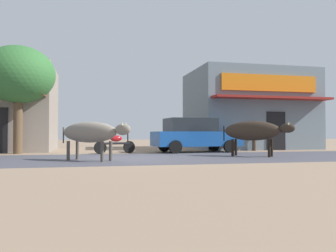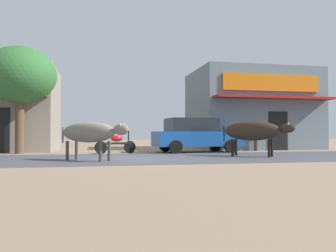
{
  "view_description": "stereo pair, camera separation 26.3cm",
  "coord_description": "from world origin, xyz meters",
  "px_view_note": "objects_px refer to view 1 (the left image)",
  "views": [
    {
      "loc": [
        -1.4,
        -12.62,
        0.9
      ],
      "look_at": [
        1.84,
        1.49,
        1.22
      ],
      "focal_mm": 37.21,
      "sensor_mm": 36.0,
      "label": 1
    },
    {
      "loc": [
        -1.15,
        -12.67,
        0.9
      ],
      "look_at": [
        1.84,
        1.49,
        1.22
      ],
      "focal_mm": 37.21,
      "sensor_mm": 36.0,
      "label": 2
    }
  ],
  "objects_px": {
    "parked_hatchback_car": "(194,135)",
    "roadside_tree": "(19,75)",
    "cow_near_brown": "(91,133)",
    "cow_far_dark": "(253,131)",
    "parked_motorcycle": "(116,143)",
    "pedestrian_by_shop": "(254,134)"
  },
  "relations": [
    {
      "from": "roadside_tree",
      "to": "cow_near_brown",
      "type": "xyz_separation_m",
      "value": [
        3.16,
        -4.83,
        -2.6
      ]
    },
    {
      "from": "parked_hatchback_car",
      "to": "pedestrian_by_shop",
      "type": "height_order",
      "value": "parked_hatchback_car"
    },
    {
      "from": "parked_hatchback_car",
      "to": "roadside_tree",
      "type": "bearing_deg",
      "value": 176.57
    },
    {
      "from": "roadside_tree",
      "to": "cow_far_dark",
      "type": "height_order",
      "value": "roadside_tree"
    },
    {
      "from": "parked_hatchback_car",
      "to": "parked_motorcycle",
      "type": "bearing_deg",
      "value": -174.08
    },
    {
      "from": "parked_motorcycle",
      "to": "parked_hatchback_car",
      "type": "bearing_deg",
      "value": 5.92
    },
    {
      "from": "roadside_tree",
      "to": "parked_motorcycle",
      "type": "height_order",
      "value": "roadside_tree"
    },
    {
      "from": "roadside_tree",
      "to": "cow_far_dark",
      "type": "distance_m",
      "value": 10.58
    },
    {
      "from": "cow_far_dark",
      "to": "pedestrian_by_shop",
      "type": "distance_m",
      "value": 4.87
    },
    {
      "from": "cow_near_brown",
      "to": "pedestrian_by_shop",
      "type": "xyz_separation_m",
      "value": [
        8.51,
        5.1,
        -0.07
      ]
    },
    {
      "from": "roadside_tree",
      "to": "parked_motorcycle",
      "type": "relative_size",
      "value": 2.58
    },
    {
      "from": "parked_hatchback_car",
      "to": "cow_far_dark",
      "type": "distance_m",
      "value": 3.82
    },
    {
      "from": "cow_near_brown",
      "to": "cow_far_dark",
      "type": "bearing_deg",
      "value": 6.95
    },
    {
      "from": "roadside_tree",
      "to": "cow_far_dark",
      "type": "xyz_separation_m",
      "value": [
        9.44,
        -4.06,
        -2.53
      ]
    },
    {
      "from": "roadside_tree",
      "to": "cow_near_brown",
      "type": "height_order",
      "value": "roadside_tree"
    },
    {
      "from": "cow_far_dark",
      "to": "cow_near_brown",
      "type": "bearing_deg",
      "value": -173.05
    },
    {
      "from": "parked_motorcycle",
      "to": "cow_near_brown",
      "type": "bearing_deg",
      "value": -105.9
    },
    {
      "from": "parked_motorcycle",
      "to": "cow_far_dark",
      "type": "height_order",
      "value": "cow_far_dark"
    },
    {
      "from": "cow_near_brown",
      "to": "pedestrian_by_shop",
      "type": "relative_size",
      "value": 1.6
    },
    {
      "from": "cow_far_dark",
      "to": "pedestrian_by_shop",
      "type": "bearing_deg",
      "value": 62.78
    },
    {
      "from": "parked_hatchback_car",
      "to": "cow_near_brown",
      "type": "distance_m",
      "value": 6.58
    },
    {
      "from": "parked_motorcycle",
      "to": "pedestrian_by_shop",
      "type": "xyz_separation_m",
      "value": [
        7.39,
        1.15,
        0.41
      ]
    }
  ]
}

